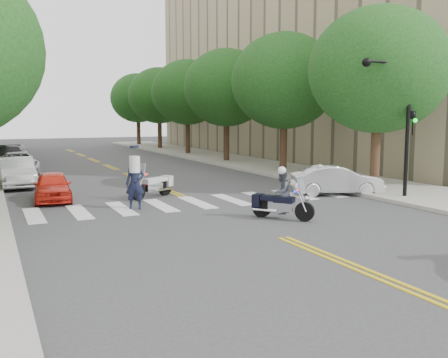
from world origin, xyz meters
TOP-DOWN VIEW (x-y plane):
  - ground at (0.00, 0.00)m, footprint 140.00×140.00m
  - sidewalk_right at (9.50, 22.00)m, footprint 5.00×60.00m
  - building_right at (26.00, 26.00)m, footprint 26.00×44.00m
  - tree_r_0 at (8.80, 6.00)m, footprint 6.40×6.40m
  - tree_r_1 at (8.80, 14.00)m, footprint 6.40×6.40m
  - tree_r_2 at (8.80, 22.00)m, footprint 6.40×6.40m
  - tree_r_3 at (8.80, 30.00)m, footprint 6.40×6.40m
  - tree_r_4 at (8.80, 38.00)m, footprint 6.40×6.40m
  - tree_r_5 at (8.80, 46.00)m, footprint 6.40×6.40m
  - traffic_signal_pole at (7.72, 3.50)m, footprint 2.82×0.42m
  - motorcycle_police at (1.33, 2.32)m, footprint 1.53×1.91m
  - motorcycle_parked at (-1.08, 8.58)m, footprint 2.17×1.42m
  - officer_standing at (-2.62, 6.21)m, footprint 0.82×0.68m
  - convertible at (6.39, 5.74)m, footprint 4.21×2.80m
  - parked_car_a at (-5.20, 9.50)m, footprint 1.77×3.68m
  - parked_car_b at (-6.30, 14.50)m, footprint 1.62×4.42m
  - parked_car_c at (-5.91, 20.66)m, footprint 2.32×4.74m
  - parked_car_d at (-6.19, 25.29)m, footprint 2.13×5.01m
  - parked_car_e at (-5.20, 32.57)m, footprint 1.52×3.51m

SIDE VIEW (x-z plane):
  - ground at x=0.00m, z-range 0.00..0.00m
  - sidewalk_right at x=9.50m, z-range 0.00..0.15m
  - motorcycle_parked at x=-1.08m, z-range -0.23..1.30m
  - parked_car_e at x=-5.20m, z-range 0.00..1.18m
  - parked_car_a at x=-5.20m, z-range 0.00..1.21m
  - parked_car_c at x=-5.91m, z-range 0.00..1.30m
  - convertible at x=6.39m, z-range 0.00..1.31m
  - parked_car_d at x=-6.19m, z-range 0.00..1.44m
  - parked_car_b at x=-6.30m, z-range 0.00..1.44m
  - motorcycle_police at x=1.33m, z-range -0.10..1.70m
  - officer_standing at x=-2.62m, z-range 0.00..1.92m
  - traffic_signal_pole at x=7.72m, z-range 0.72..6.72m
  - tree_r_0 at x=8.80m, z-range 1.33..9.78m
  - tree_r_1 at x=8.80m, z-range 1.33..9.78m
  - tree_r_2 at x=8.80m, z-range 1.33..9.78m
  - tree_r_3 at x=8.80m, z-range 1.33..9.78m
  - tree_r_4 at x=8.80m, z-range 1.33..9.78m
  - tree_r_5 at x=8.80m, z-range 1.33..9.78m
  - building_right at x=26.00m, z-range 0.00..22.00m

